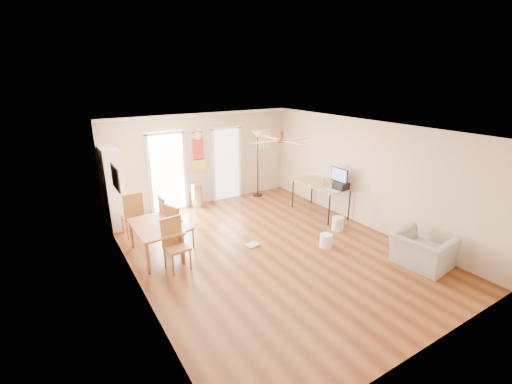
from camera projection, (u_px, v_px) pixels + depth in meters
floor at (271, 250)px, 7.58m from camera, size 7.00×7.00×0.00m
ceiling at (272, 129)px, 6.74m from camera, size 5.50×7.00×0.00m
wall_back at (202, 159)px, 9.98m from camera, size 5.50×0.04×2.60m
wall_front at (430, 271)px, 4.34m from camera, size 5.50×0.04×2.60m
wall_left at (134, 221)px, 5.79m from camera, size 0.04×7.00×2.60m
wall_right at (365, 174)px, 8.53m from camera, size 0.04×7.00×2.60m
crown_molding at (272, 131)px, 6.76m from camera, size 5.50×7.00×0.08m
kitchen_doorway at (167, 173)px, 9.52m from camera, size 0.90×0.10×2.10m
bathroom_doorway at (226, 164)px, 10.42m from camera, size 0.80×0.10×2.10m
wall_decal at (198, 151)px, 9.82m from camera, size 0.46×0.03×1.10m
ac_grille at (263, 139)px, 10.85m from camera, size 0.50×0.04×0.60m
framed_poster at (115, 178)px, 6.80m from camera, size 0.04×0.66×0.48m
ceiling_fan at (281, 140)px, 6.56m from camera, size 1.24×1.24×0.20m
bookshelf at (113, 187)px, 8.50m from camera, size 0.52×0.95×2.00m
dining_table at (156, 241)px, 7.25m from camera, size 0.83×1.37×0.68m
dining_chair_right_a at (171, 217)px, 7.98m from camera, size 0.44×0.44×1.03m
dining_chair_right_b at (180, 226)px, 7.50m from camera, size 0.54×0.54×1.03m
dining_chair_near at (177, 245)px, 6.68m from camera, size 0.46×0.46×1.02m
dining_chair_far at (132, 214)px, 8.12m from camera, size 0.46×0.46×1.07m
trash_can at (197, 196)px, 9.89m from camera, size 0.38×0.38×0.70m
torchiere_lamp at (258, 164)px, 10.64m from camera, size 0.38×0.38×2.01m
computer_desk at (320, 199)px, 9.45m from camera, size 0.78×1.55×0.83m
imac at (339, 178)px, 8.91m from camera, size 0.26×0.56×0.52m
keyboard at (333, 190)px, 8.79m from camera, size 0.16×0.39×0.01m
printer at (341, 186)px, 8.88m from camera, size 0.33×0.37×0.18m
orange_bottle at (323, 181)px, 9.19m from camera, size 0.08×0.08×0.21m
wastebasket_a at (326, 241)px, 7.65m from camera, size 0.33×0.33×0.30m
wastebasket_b at (338, 224)px, 8.50m from camera, size 0.35×0.35×0.33m
floor_cloth at (252, 245)px, 7.74m from camera, size 0.33×0.28×0.04m
armchair at (422, 251)px, 6.85m from camera, size 1.00×1.12×0.67m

